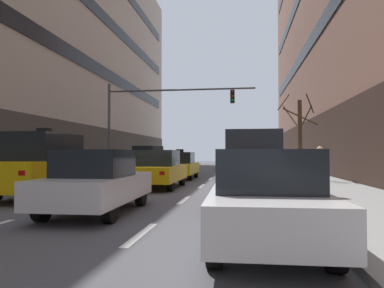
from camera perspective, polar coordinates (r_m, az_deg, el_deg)
The scene contains 33 objects.
ground_plane at distance 15.04m, azimuth -5.71°, elevation -7.31°, with size 120.00×120.00×0.00m, color #515156.
sidewalk_left at distance 17.99m, azimuth -27.88°, elevation -5.96°, with size 3.97×80.00×0.14m, color gray.
sidewalk_right at distance 15.01m, azimuth 21.23°, elevation -6.95°, with size 3.97×80.00×0.14m, color gray.
lane_stripe_l1_s3 at distance 12.75m, azimuth -16.30°, elevation -8.27°, with size 0.16×2.00×0.01m, color silver.
lane_stripe_l1_s4 at distance 17.41m, azimuth -9.47°, elevation -6.50°, with size 0.16×2.00×0.01m, color silver.
lane_stripe_l1_s5 at distance 22.21m, azimuth -5.58°, elevation -5.44°, with size 0.16×2.00×0.01m, color silver.
lane_stripe_l1_s6 at distance 27.09m, azimuth -3.09°, elevation -4.74°, with size 0.16×2.00×0.01m, color silver.
lane_stripe_l1_s7 at distance 32.00m, azimuth -1.36°, elevation -4.25°, with size 0.16×2.00×0.01m, color silver.
lane_stripe_l1_s8 at distance 36.94m, azimuth -0.10°, elevation -3.90°, with size 0.16×2.00×0.01m, color silver.
lane_stripe_l1_s9 at distance 41.89m, azimuth 0.87°, elevation -3.62°, with size 0.16×2.00×0.01m, color silver.
lane_stripe_l1_s10 at distance 46.86m, azimuth 1.63°, elevation -3.40°, with size 0.16×2.00×0.01m, color silver.
lane_stripe_l2_s2 at distance 6.97m, azimuth -8.16°, elevation -14.00°, with size 0.16×2.00×0.01m, color silver.
lane_stripe_l2_s3 at distance 11.79m, azimuth -1.30°, elevation -8.89°, with size 0.16×2.00×0.01m, color silver.
lane_stripe_l2_s4 at distance 16.72m, azimuth 1.49°, elevation -6.72°, with size 0.16×2.00×0.01m, color silver.
lane_stripe_l2_s5 at distance 21.68m, azimuth 2.99°, elevation -5.54°, with size 0.16×2.00×0.01m, color silver.
lane_stripe_l2_s6 at distance 26.65m, azimuth 3.93°, elevation -4.79°, with size 0.16×2.00×0.01m, color silver.
lane_stripe_l2_s7 at distance 31.64m, azimuth 4.58°, elevation -4.28°, with size 0.16×2.00×0.01m, color silver.
lane_stripe_l2_s8 at distance 36.62m, azimuth 5.05°, elevation -3.91°, with size 0.16×2.00×0.01m, color silver.
lane_stripe_l2_s9 at distance 41.61m, azimuth 5.40°, elevation -3.63°, with size 0.16×2.00×0.01m, color silver.
lane_stripe_l2_s10 at distance 46.61m, azimuth 5.68°, elevation -3.40°, with size 0.16×2.00×0.01m, color silver.
taxi_driving_0 at distance 15.82m, azimuth -5.34°, elevation -4.04°, with size 1.87×4.45×1.85m.
car_driving_1 at distance 25.99m, azimuth -7.09°, elevation -2.61°, with size 1.81×4.28×2.06m.
car_driving_2 at distance 9.46m, azimuth -14.85°, elevation -5.85°, with size 1.89×4.33×1.61m.
taxi_driving_3 at distance 13.32m, azimuth -22.55°, elevation -3.20°, with size 1.94×4.57×2.39m.
car_driving_4 at distance 44.57m, azimuth -0.93°, elevation -2.51°, with size 1.91×4.22×1.56m.
taxi_driving_5 at distance 21.47m, azimuth -1.90°, elevation -3.47°, with size 1.80×4.28×1.78m.
car_parked_0 at distance 6.07m, azimuth 11.57°, elevation -8.46°, with size 1.85×4.23×1.57m.
car_parked_1 at distance 12.03m, azimuth 9.77°, elevation -3.40°, with size 2.02×4.67×2.24m.
car_parked_2 at distance 17.96m, azimuth 9.19°, elevation -2.92°, with size 1.96×4.50×2.16m.
car_parked_3 at distance 24.27m, azimuth 8.88°, elevation -2.54°, with size 2.00×4.56×2.18m.
traffic_signal_0 at distance 23.97m, azimuth -6.06°, elevation 5.39°, with size 9.85×0.35×6.10m.
street_tree_0 at distance 19.61m, azimuth 16.73°, elevation 1.40°, with size 1.97×2.16×4.71m.
pedestrian_0 at distance 12.28m, azimuth 19.72°, elevation -3.52°, with size 0.21×0.53×1.61m.
Camera 1 is at (3.54, -14.54, 1.51)m, focal length 33.50 mm.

